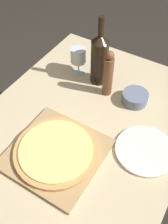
% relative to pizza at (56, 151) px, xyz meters
% --- Properties ---
extents(ground_plane, '(12.00, 12.00, 0.00)m').
position_rel_pizza_xyz_m(ground_plane, '(0.01, 0.16, -0.75)').
color(ground_plane, '#2D2823').
extents(dining_table, '(0.94, 1.29, 0.72)m').
position_rel_pizza_xyz_m(dining_table, '(0.01, 0.16, -0.12)').
color(dining_table, '#CCB78E').
rests_on(dining_table, ground_plane).
extents(cutting_board, '(0.37, 0.37, 0.02)m').
position_rel_pizza_xyz_m(cutting_board, '(0.00, 0.00, -0.02)').
color(cutting_board, tan).
rests_on(cutting_board, dining_table).
extents(pizza, '(0.35, 0.35, 0.02)m').
position_rel_pizza_xyz_m(pizza, '(0.00, 0.00, 0.00)').
color(pizza, tan).
rests_on(pizza, cutting_board).
extents(wine_bottle, '(0.09, 0.09, 0.37)m').
position_rel_pizza_xyz_m(wine_bottle, '(-0.08, 0.50, 0.12)').
color(wine_bottle, black).
rests_on(wine_bottle, dining_table).
extents(pepper_mill, '(0.05, 0.05, 0.26)m').
position_rel_pizza_xyz_m(pepper_mill, '(0.01, 0.44, 0.09)').
color(pepper_mill, brown).
rests_on(pepper_mill, dining_table).
extents(wine_glass, '(0.08, 0.08, 0.15)m').
position_rel_pizza_xyz_m(wine_glass, '(-0.21, 0.51, 0.08)').
color(wine_glass, silver).
rests_on(wine_glass, dining_table).
extents(small_bowl, '(0.13, 0.13, 0.06)m').
position_rel_pizza_xyz_m(small_bowl, '(0.16, 0.46, -0.00)').
color(small_bowl, slate).
rests_on(small_bowl, dining_table).
extents(dinner_plate, '(0.26, 0.26, 0.01)m').
position_rel_pizza_xyz_m(dinner_plate, '(0.32, 0.21, -0.02)').
color(dinner_plate, silver).
rests_on(dinner_plate, dining_table).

